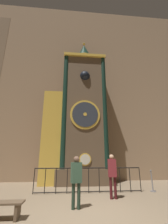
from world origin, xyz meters
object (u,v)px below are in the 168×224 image
object	(u,v)px
visitor_near	(76,176)
stanchion_post	(152,184)
clock_tower	(79,116)
visitor_far	(112,172)

from	to	relation	value
visitor_near	stanchion_post	xyz separation A→B (m)	(3.84, 2.20, -0.67)
clock_tower	visitor_near	size ratio (longest dim) A/B	6.43
clock_tower	stanchion_post	size ratio (longest dim) A/B	10.59
clock_tower	stanchion_post	world-z (taller)	clock_tower
visitor_far	stanchion_post	xyz separation A→B (m)	(2.29, 1.13, -0.71)
clock_tower	visitor_near	bearing A→B (deg)	-94.10
visitor_near	visitor_far	world-z (taller)	visitor_far
visitor_near	stanchion_post	bearing A→B (deg)	14.17
visitor_near	visitor_far	bearing A→B (deg)	19.01
clock_tower	stanchion_post	bearing A→B (deg)	-33.29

